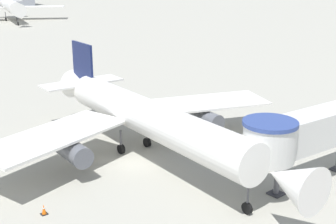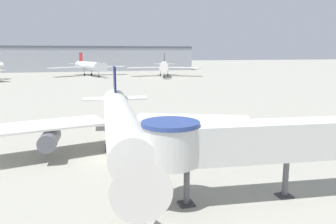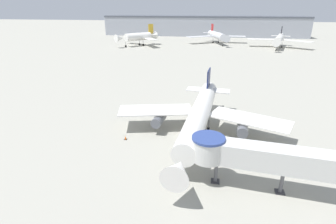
{
  "view_description": "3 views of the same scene",
  "coord_description": "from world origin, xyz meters",
  "px_view_note": "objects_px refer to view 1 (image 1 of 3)",
  "views": [
    {
      "loc": [
        -22.88,
        -31.5,
        17.21
      ],
      "look_at": [
        3.66,
        -0.71,
        4.32
      ],
      "focal_mm": 50.0,
      "sensor_mm": 36.0,
      "label": 1
    },
    {
      "loc": [
        -2.37,
        -33.27,
        11.02
      ],
      "look_at": [
        7.09,
        0.14,
        4.68
      ],
      "focal_mm": 35.0,
      "sensor_mm": 36.0,
      "label": 2
    },
    {
      "loc": [
        4.01,
        -40.73,
        20.99
      ],
      "look_at": [
        -3.27,
        -0.34,
        4.46
      ],
      "focal_mm": 28.0,
      "sensor_mm": 36.0,
      "label": 3
    }
  ],
  "objects_px": {
    "main_airplane": "(147,118)",
    "jet_bridge": "(315,129)",
    "background_jet_black_tail": "(11,6)",
    "traffic_cone_port_wing": "(44,210)"
  },
  "relations": [
    {
      "from": "background_jet_black_tail",
      "to": "main_airplane",
      "type": "bearing_deg",
      "value": -91.79
    },
    {
      "from": "main_airplane",
      "to": "jet_bridge",
      "type": "bearing_deg",
      "value": -56.43
    },
    {
      "from": "jet_bridge",
      "to": "background_jet_black_tail",
      "type": "xyz_separation_m",
      "value": [
        28.13,
        125.53,
        0.1
      ]
    },
    {
      "from": "main_airplane",
      "to": "jet_bridge",
      "type": "xyz_separation_m",
      "value": [
        7.09,
        -12.7,
        0.74
      ]
    },
    {
      "from": "traffic_cone_port_wing",
      "to": "main_airplane",
      "type": "bearing_deg",
      "value": 15.17
    },
    {
      "from": "jet_bridge",
      "to": "traffic_cone_port_wing",
      "type": "xyz_separation_m",
      "value": [
        -19.18,
        9.42,
        -4.23
      ]
    },
    {
      "from": "jet_bridge",
      "to": "main_airplane",
      "type": "bearing_deg",
      "value": 124.82
    },
    {
      "from": "main_airplane",
      "to": "traffic_cone_port_wing",
      "type": "bearing_deg",
      "value": -160.44
    },
    {
      "from": "main_airplane",
      "to": "background_jet_black_tail",
      "type": "relative_size",
      "value": 1.01
    },
    {
      "from": "traffic_cone_port_wing",
      "to": "background_jet_black_tail",
      "type": "xyz_separation_m",
      "value": [
        47.32,
        116.11,
        4.33
      ]
    }
  ]
}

